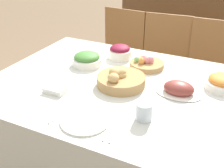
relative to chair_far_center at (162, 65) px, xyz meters
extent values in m
cube|color=silver|center=(-0.02, -0.94, -0.12)|extent=(1.50, 1.16, 0.75)
cylinder|color=brown|center=(-0.17, -0.29, -0.28)|extent=(0.03, 0.03, 0.42)
cylinder|color=brown|center=(0.22, -0.26, -0.28)|extent=(0.03, 0.03, 0.42)
cylinder|color=brown|center=(-0.20, 0.10, -0.28)|extent=(0.03, 0.03, 0.42)
cylinder|color=brown|center=(0.18, 0.13, -0.28)|extent=(0.03, 0.03, 0.42)
cube|color=brown|center=(0.01, -0.08, -0.06)|extent=(0.45, 0.45, 0.02)
cube|color=brown|center=(-0.01, 0.12, 0.19)|extent=(0.42, 0.05, 0.48)
cylinder|color=brown|center=(0.22, -0.28, -0.28)|extent=(0.03, 0.03, 0.42)
cylinder|color=brown|center=(0.60, -0.27, -0.28)|extent=(0.03, 0.03, 0.42)
cylinder|color=brown|center=(0.21, 0.11, -0.28)|extent=(0.03, 0.03, 0.42)
cube|color=brown|center=(0.41, -0.08, -0.06)|extent=(0.42, 0.42, 0.02)
cube|color=brown|center=(0.41, 0.12, 0.19)|extent=(0.42, 0.02, 0.48)
cylinder|color=brown|center=(-0.66, -0.26, -0.28)|extent=(0.03, 0.03, 0.42)
cylinder|color=brown|center=(-0.27, -0.29, -0.28)|extent=(0.03, 0.03, 0.42)
cylinder|color=brown|center=(-0.63, 0.13, -0.28)|extent=(0.03, 0.03, 0.42)
cylinder|color=brown|center=(-0.24, 0.10, -0.28)|extent=(0.03, 0.03, 0.42)
cube|color=brown|center=(-0.45, -0.08, -0.06)|extent=(0.45, 0.45, 0.02)
cube|color=brown|center=(-0.44, 0.12, 0.19)|extent=(0.42, 0.05, 0.48)
cube|color=brown|center=(-0.03, 0.99, 0.00)|extent=(1.43, 0.44, 0.98)
cylinder|color=#AD8451|center=(0.01, -0.95, 0.29)|extent=(0.29, 0.29, 0.06)
ellipsoid|color=tan|center=(-0.02, -0.96, 0.34)|extent=(0.10, 0.10, 0.05)
ellipsoid|color=tan|center=(-0.04, -0.91, 0.32)|extent=(0.07, 0.09, 0.05)
ellipsoid|color=tan|center=(0.01, -0.95, 0.32)|extent=(0.10, 0.09, 0.05)
ellipsoid|color=tan|center=(0.01, -0.94, 0.34)|extent=(0.08, 0.08, 0.05)
ellipsoid|color=tan|center=(0.00, -1.02, 0.34)|extent=(0.09, 0.09, 0.06)
cylinder|color=#AD8451|center=(0.06, -0.64, 0.28)|extent=(0.23, 0.23, 0.03)
ellipsoid|color=#60B2E0|center=(0.07, -0.61, 0.31)|extent=(0.04, 0.04, 0.05)
ellipsoid|color=pink|center=(0.07, -0.64, 0.31)|extent=(0.04, 0.04, 0.05)
ellipsoid|color=#7FCC7A|center=(0.00, -0.66, 0.31)|extent=(0.03, 0.03, 0.04)
ellipsoid|color=#F29E4C|center=(0.04, -0.68, 0.31)|extent=(0.04, 0.04, 0.05)
ellipsoid|color=pink|center=(0.03, -0.63, 0.31)|extent=(0.04, 0.04, 0.05)
ellipsoid|color=pink|center=(0.06, -0.65, 0.31)|extent=(0.04, 0.04, 0.05)
ellipsoid|color=pink|center=(0.09, -0.64, 0.31)|extent=(0.04, 0.04, 0.05)
ellipsoid|color=white|center=(0.34, -0.90, 0.26)|extent=(0.26, 0.18, 0.01)
ellipsoid|color=brown|center=(0.34, -0.90, 0.29)|extent=(0.17, 0.13, 0.08)
cylinder|color=white|center=(-0.32, -0.78, 0.28)|extent=(0.20, 0.20, 0.05)
ellipsoid|color=#478438|center=(-0.32, -0.78, 0.32)|extent=(0.17, 0.17, 0.06)
cylinder|color=white|center=(-0.17, -0.58, 0.29)|extent=(0.17, 0.17, 0.06)
ellipsoid|color=maroon|center=(-0.17, -0.58, 0.33)|extent=(0.14, 0.14, 0.05)
cylinder|color=white|center=(0.55, -0.73, 0.28)|extent=(0.19, 0.19, 0.05)
ellipsoid|color=orange|center=(0.55, -0.73, 0.31)|extent=(0.17, 0.17, 0.06)
cylinder|color=white|center=(0.01, -1.36, 0.26)|extent=(0.24, 0.24, 0.01)
cube|color=silver|center=(-0.14, -1.36, 0.26)|extent=(0.01, 0.18, 0.00)
cube|color=silver|center=(0.15, -1.36, 0.26)|extent=(0.01, 0.18, 0.00)
cube|color=silver|center=(0.18, -1.36, 0.26)|extent=(0.01, 0.18, 0.00)
cylinder|color=silver|center=(0.25, -1.22, 0.30)|extent=(0.08, 0.08, 0.09)
cube|color=white|center=(-0.29, -1.19, 0.27)|extent=(0.12, 0.08, 0.03)
camera|label=1|loc=(0.60, -2.29, 1.05)|focal=45.00mm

